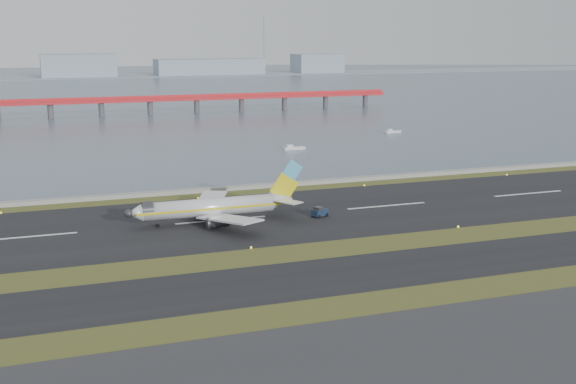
% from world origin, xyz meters
% --- Properties ---
extents(ground, '(1000.00, 1000.00, 0.00)m').
position_xyz_m(ground, '(0.00, 0.00, 0.00)').
color(ground, '#3C481A').
rests_on(ground, ground).
extents(taxiway_strip, '(1000.00, 18.00, 0.10)m').
position_xyz_m(taxiway_strip, '(0.00, -12.00, 0.05)').
color(taxiway_strip, black).
rests_on(taxiway_strip, ground).
extents(runway_strip, '(1000.00, 45.00, 0.10)m').
position_xyz_m(runway_strip, '(0.00, 30.00, 0.05)').
color(runway_strip, black).
rests_on(runway_strip, ground).
extents(seawall, '(1000.00, 2.50, 1.00)m').
position_xyz_m(seawall, '(0.00, 60.00, 0.50)').
color(seawall, gray).
rests_on(seawall, ground).
extents(bay_water, '(1400.00, 800.00, 1.30)m').
position_xyz_m(bay_water, '(0.00, 460.00, 0.00)').
color(bay_water, '#4D5F6E').
rests_on(bay_water, ground).
extents(red_pier, '(260.00, 5.00, 10.20)m').
position_xyz_m(red_pier, '(20.00, 250.00, 7.28)').
color(red_pier, red).
rests_on(red_pier, ground).
extents(far_shoreline, '(1400.00, 80.00, 60.50)m').
position_xyz_m(far_shoreline, '(13.62, 620.00, 6.07)').
color(far_shoreline, '#8E9AA8').
rests_on(far_shoreline, ground).
extents(airliner, '(38.52, 32.89, 12.80)m').
position_xyz_m(airliner, '(-1.42, 28.69, 3.46)').
color(airliner, silver).
rests_on(airliner, ground).
extents(pushback_tug, '(4.13, 3.35, 2.31)m').
position_xyz_m(pushback_tug, '(21.33, 25.82, 1.12)').
color(pushback_tug, '#15253C').
rests_on(pushback_tug, ground).
extents(workboat_near, '(7.79, 2.57, 1.88)m').
position_xyz_m(workboat_near, '(48.96, 118.37, 0.60)').
color(workboat_near, silver).
rests_on(workboat_near, ground).
extents(workboat_far, '(7.61, 3.37, 1.78)m').
position_xyz_m(workboat_far, '(102.60, 146.63, 0.56)').
color(workboat_far, silver).
rests_on(workboat_far, ground).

